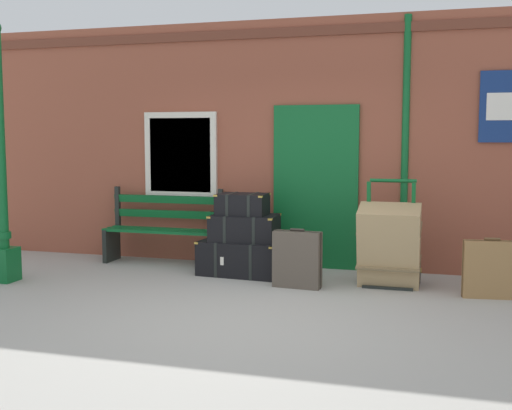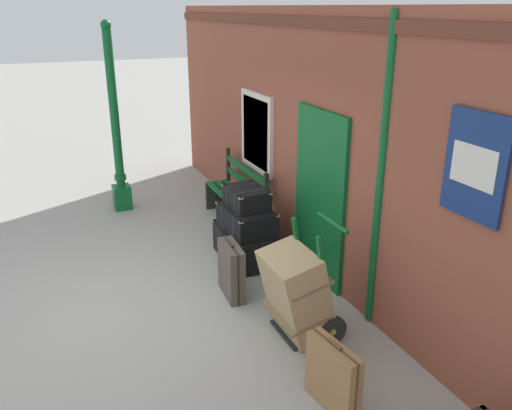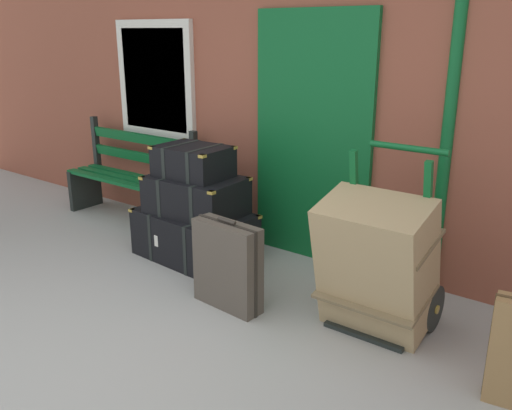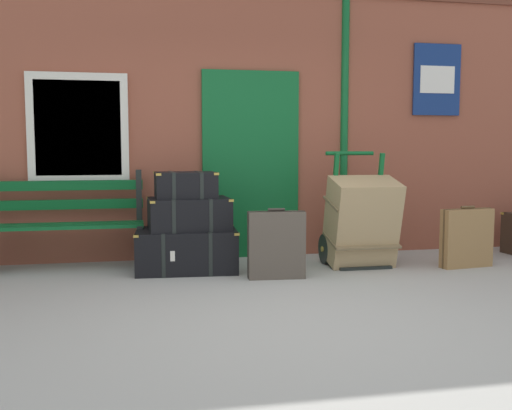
{
  "view_description": "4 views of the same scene",
  "coord_description": "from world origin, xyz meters",
  "px_view_note": "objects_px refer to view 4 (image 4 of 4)",
  "views": [
    {
      "loc": [
        1.73,
        -5.68,
        1.7
      ],
      "look_at": [
        -0.39,
        1.6,
        0.89
      ],
      "focal_mm": 45.02,
      "sensor_mm": 36.0,
      "label": 1
    },
    {
      "loc": [
        5.28,
        -0.63,
        3.18
      ],
      "look_at": [
        -0.35,
        1.82,
        0.86
      ],
      "focal_mm": 36.96,
      "sensor_mm": 36.0,
      "label": 2
    },
    {
      "loc": [
        2.5,
        -1.45,
        1.93
      ],
      "look_at": [
        0.1,
        1.73,
        0.64
      ],
      "focal_mm": 38.09,
      "sensor_mm": 36.0,
      "label": 3
    },
    {
      "loc": [
        -1.13,
        -4.12,
        1.24
      ],
      "look_at": [
        0.1,
        1.81,
        0.65
      ],
      "focal_mm": 41.4,
      "sensor_mm": 36.0,
      "label": 4
    }
  ],
  "objects_px": {
    "steamer_trunk_top": "(186,185)",
    "suitcase_umber": "(467,238)",
    "suitcase_beige": "(276,245)",
    "steamer_trunk_base": "(187,250)",
    "steamer_trunk_middle": "(189,214)",
    "large_brown_trunk": "(362,222)",
    "porters_trolley": "(355,239)",
    "platform_bench": "(64,226)"
  },
  "relations": [
    {
      "from": "suitcase_beige",
      "to": "steamer_trunk_middle",
      "type": "bearing_deg",
      "value": 146.39
    },
    {
      "from": "steamer_trunk_top",
      "to": "porters_trolley",
      "type": "xyz_separation_m",
      "value": [
        1.8,
        -0.04,
        -0.6
      ]
    },
    {
      "from": "porters_trolley",
      "to": "platform_bench",
      "type": "bearing_deg",
      "value": 172.75
    },
    {
      "from": "platform_bench",
      "to": "steamer_trunk_top",
      "type": "distance_m",
      "value": 1.34
    },
    {
      "from": "suitcase_umber",
      "to": "suitcase_beige",
      "type": "xyz_separation_m",
      "value": [
        -2.07,
        -0.11,
        0.01
      ]
    },
    {
      "from": "steamer_trunk_base",
      "to": "platform_bench",
      "type": "bearing_deg",
      "value": 163.36
    },
    {
      "from": "platform_bench",
      "to": "steamer_trunk_top",
      "type": "bearing_deg",
      "value": -15.97
    },
    {
      "from": "steamer_trunk_top",
      "to": "suitcase_umber",
      "type": "xyz_separation_m",
      "value": [
        2.88,
        -0.43,
        -0.56
      ]
    },
    {
      "from": "steamer_trunk_middle",
      "to": "large_brown_trunk",
      "type": "bearing_deg",
      "value": -6.27
    },
    {
      "from": "steamer_trunk_base",
      "to": "steamer_trunk_top",
      "type": "xyz_separation_m",
      "value": [
        -0.0,
        0.02,
        0.66
      ]
    },
    {
      "from": "steamer_trunk_middle",
      "to": "steamer_trunk_top",
      "type": "distance_m",
      "value": 0.29
    },
    {
      "from": "steamer_trunk_middle",
      "to": "porters_trolley",
      "type": "distance_m",
      "value": 1.8
    },
    {
      "from": "steamer_trunk_base",
      "to": "suitcase_beige",
      "type": "height_order",
      "value": "suitcase_beige"
    },
    {
      "from": "steamer_trunk_base",
      "to": "large_brown_trunk",
      "type": "height_order",
      "value": "large_brown_trunk"
    },
    {
      "from": "large_brown_trunk",
      "to": "suitcase_umber",
      "type": "bearing_deg",
      "value": -11.48
    },
    {
      "from": "suitcase_umber",
      "to": "suitcase_beige",
      "type": "distance_m",
      "value": 2.07
    },
    {
      "from": "steamer_trunk_top",
      "to": "porters_trolley",
      "type": "height_order",
      "value": "porters_trolley"
    },
    {
      "from": "large_brown_trunk",
      "to": "steamer_trunk_middle",
      "type": "bearing_deg",
      "value": 173.73
    },
    {
      "from": "steamer_trunk_middle",
      "to": "platform_bench",
      "type": "bearing_deg",
      "value": 163.84
    },
    {
      "from": "platform_bench",
      "to": "suitcase_umber",
      "type": "distance_m",
      "value": 4.17
    },
    {
      "from": "large_brown_trunk",
      "to": "suitcase_umber",
      "type": "relative_size",
      "value": 1.47
    },
    {
      "from": "platform_bench",
      "to": "porters_trolley",
      "type": "distance_m",
      "value": 3.05
    },
    {
      "from": "steamer_trunk_base",
      "to": "suitcase_beige",
      "type": "distance_m",
      "value": 0.97
    },
    {
      "from": "suitcase_beige",
      "to": "large_brown_trunk",
      "type": "bearing_deg",
      "value": 18.11
    },
    {
      "from": "platform_bench",
      "to": "steamer_trunk_base",
      "type": "bearing_deg",
      "value": -16.64
    },
    {
      "from": "steamer_trunk_top",
      "to": "suitcase_beige",
      "type": "distance_m",
      "value": 1.12
    },
    {
      "from": "steamer_trunk_top",
      "to": "large_brown_trunk",
      "type": "height_order",
      "value": "steamer_trunk_top"
    },
    {
      "from": "platform_bench",
      "to": "steamer_trunk_middle",
      "type": "height_order",
      "value": "platform_bench"
    },
    {
      "from": "platform_bench",
      "to": "porters_trolley",
      "type": "xyz_separation_m",
      "value": [
        3.02,
        -0.38,
        -0.17
      ]
    },
    {
      "from": "porters_trolley",
      "to": "large_brown_trunk",
      "type": "height_order",
      "value": "porters_trolley"
    },
    {
      "from": "platform_bench",
      "to": "suitcase_beige",
      "type": "relative_size",
      "value": 2.36
    },
    {
      "from": "steamer_trunk_base",
      "to": "suitcase_beige",
      "type": "xyz_separation_m",
      "value": [
        0.81,
        -0.52,
        0.11
      ]
    },
    {
      "from": "large_brown_trunk",
      "to": "steamer_trunk_base",
      "type": "bearing_deg",
      "value": 173.92
    },
    {
      "from": "steamer_trunk_top",
      "to": "large_brown_trunk",
      "type": "xyz_separation_m",
      "value": [
        1.8,
        -0.21,
        -0.39
      ]
    },
    {
      "from": "suitcase_beige",
      "to": "platform_bench",
      "type": "bearing_deg",
      "value": 156.54
    },
    {
      "from": "porters_trolley",
      "to": "suitcase_umber",
      "type": "bearing_deg",
      "value": -19.98
    },
    {
      "from": "steamer_trunk_middle",
      "to": "suitcase_beige",
      "type": "height_order",
      "value": "steamer_trunk_middle"
    },
    {
      "from": "steamer_trunk_top",
      "to": "steamer_trunk_middle",
      "type": "bearing_deg",
      "value": -23.21
    },
    {
      "from": "steamer_trunk_base",
      "to": "suitcase_umber",
      "type": "distance_m",
      "value": 2.91
    },
    {
      "from": "steamer_trunk_base",
      "to": "large_brown_trunk",
      "type": "bearing_deg",
      "value": -6.08
    },
    {
      "from": "steamer_trunk_top",
      "to": "suitcase_beige",
      "type": "height_order",
      "value": "steamer_trunk_top"
    },
    {
      "from": "steamer_trunk_middle",
      "to": "large_brown_trunk",
      "type": "relative_size",
      "value": 0.87
    }
  ]
}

